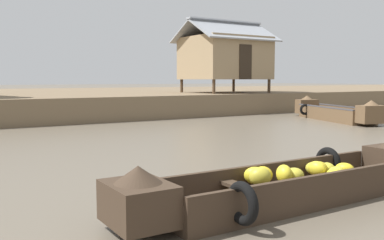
# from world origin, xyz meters

# --- Properties ---
(ground_plane) EXTENTS (300.00, 300.00, 0.00)m
(ground_plane) POSITION_xyz_m (0.00, 10.00, 0.00)
(ground_plane) COLOR #665B4C
(banana_boat) EXTENTS (5.60, 1.71, 0.80)m
(banana_boat) POSITION_xyz_m (1.32, 5.76, 0.29)
(banana_boat) COLOR #3D2D21
(banana_boat) RESTS_ON ground
(fishing_skiff_distant) EXTENTS (2.68, 5.60, 1.00)m
(fishing_skiff_distant) POSITION_xyz_m (12.00, 13.91, 0.35)
(fishing_skiff_distant) COLOR brown
(fishing_skiff_distant) RESTS_ON ground
(stilt_house_mid_left) EXTENTS (4.80, 4.07, 4.00)m
(stilt_house_mid_left) POSITION_xyz_m (11.17, 20.85, 3.02)
(stilt_house_mid_left) COLOR #4C3826
(stilt_house_mid_left) RESTS_ON riverbank_strip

